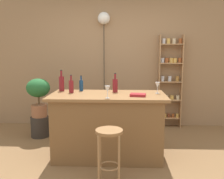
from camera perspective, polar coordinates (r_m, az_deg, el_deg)
name	(u,v)px	position (r m, az deg, el deg)	size (l,w,h in m)	color
ground	(107,165)	(3.61, -1.20, -16.66)	(12.00, 12.00, 0.00)	brown
back_wall	(112,58)	(5.20, 0.09, 7.18)	(6.40, 0.10, 2.80)	#997551
kitchen_counter	(108,125)	(3.71, -0.94, -8.11)	(1.65, 0.82, 0.93)	brown
bar_stool	(109,144)	(2.98, -0.63, -12.23)	(0.32, 0.32, 0.65)	#997047
spice_shelf	(170,80)	(5.17, 13.06, 2.16)	(0.47, 0.16, 1.86)	tan
plant_stool	(40,127)	(4.79, -16.02, -8.08)	(0.32, 0.32, 0.37)	#2D2823
potted_plant	(38,93)	(4.65, -16.35, -0.84)	(0.42, 0.38, 0.69)	#935B3D
bottle_wine_red	(115,85)	(3.75, 0.71, 1.00)	(0.08, 0.08, 0.29)	maroon
bottle_vinegar	(62,83)	(3.94, -11.38, 1.43)	(0.08, 0.08, 0.33)	maroon
bottle_olive_oil	(81,85)	(3.92, -7.00, 0.99)	(0.06, 0.06, 0.24)	navy
bottle_sauce_amber	(71,86)	(3.75, -9.24, 0.76)	(0.07, 0.07, 0.27)	maroon
wine_glass_left	(107,89)	(3.30, -1.03, 0.04)	(0.07, 0.07, 0.16)	silver
wine_glass_center	(158,85)	(3.73, 10.28, 0.93)	(0.07, 0.07, 0.16)	silver
cookbook	(138,95)	(3.46, 5.90, -1.24)	(0.21, 0.15, 0.04)	maroon
pendant_globe_light	(104,19)	(5.14, -1.86, 15.60)	(0.24, 0.24, 2.30)	black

